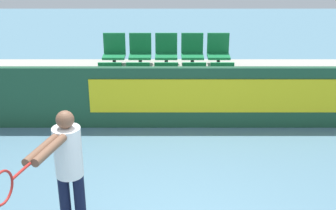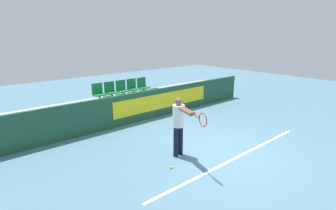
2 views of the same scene
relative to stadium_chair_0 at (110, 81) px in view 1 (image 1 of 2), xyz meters
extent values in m
cube|color=#1E4C33|center=(1.06, -0.65, -0.07)|extent=(11.30, 0.12, 1.12)
cube|color=yellow|center=(2.04, -0.72, -0.02)|extent=(4.64, 0.02, 0.62)
cube|color=#ADA89E|center=(1.06, -0.12, -0.46)|extent=(10.90, 0.89, 0.35)
cube|color=#ADA89E|center=(1.06, 0.77, -0.28)|extent=(10.90, 0.89, 0.70)
cylinder|color=#333333|center=(0.00, -0.08, -0.20)|extent=(0.07, 0.07, 0.16)
cube|color=#197A42|center=(0.00, -0.08, -0.10)|extent=(0.45, 0.38, 0.05)
cube|color=#197A42|center=(0.00, 0.10, 0.13)|extent=(0.45, 0.04, 0.42)
cylinder|color=#333333|center=(0.53, -0.08, -0.20)|extent=(0.07, 0.07, 0.16)
cube|color=#197A42|center=(0.53, -0.08, -0.10)|extent=(0.45, 0.38, 0.05)
cube|color=#197A42|center=(0.53, 0.10, 0.13)|extent=(0.45, 0.04, 0.42)
cylinder|color=#333333|center=(1.06, -0.08, -0.20)|extent=(0.07, 0.07, 0.16)
cube|color=#197A42|center=(1.06, -0.08, -0.10)|extent=(0.45, 0.38, 0.05)
cube|color=#197A42|center=(1.06, 0.10, 0.13)|extent=(0.45, 0.04, 0.42)
cylinder|color=#333333|center=(1.59, -0.08, -0.20)|extent=(0.07, 0.07, 0.16)
cube|color=#197A42|center=(1.59, -0.08, -0.10)|extent=(0.45, 0.38, 0.05)
cube|color=#197A42|center=(1.59, 0.10, 0.13)|extent=(0.45, 0.04, 0.42)
cylinder|color=#333333|center=(2.12, -0.08, -0.20)|extent=(0.07, 0.07, 0.16)
cube|color=#197A42|center=(2.12, -0.08, -0.10)|extent=(0.45, 0.38, 0.05)
cube|color=#197A42|center=(2.12, 0.10, 0.13)|extent=(0.45, 0.04, 0.42)
cylinder|color=#333333|center=(0.00, 0.81, 0.15)|extent=(0.07, 0.07, 0.16)
cube|color=#197A42|center=(0.00, 0.81, 0.25)|extent=(0.45, 0.38, 0.05)
cube|color=#197A42|center=(0.00, 0.99, 0.49)|extent=(0.45, 0.04, 0.42)
cylinder|color=#333333|center=(0.53, 0.81, 0.15)|extent=(0.07, 0.07, 0.16)
cube|color=#197A42|center=(0.53, 0.81, 0.25)|extent=(0.45, 0.38, 0.05)
cube|color=#197A42|center=(0.53, 0.99, 0.49)|extent=(0.45, 0.04, 0.42)
cylinder|color=#333333|center=(1.06, 0.81, 0.15)|extent=(0.07, 0.07, 0.16)
cube|color=#197A42|center=(1.06, 0.81, 0.25)|extent=(0.45, 0.38, 0.05)
cube|color=#197A42|center=(1.06, 0.99, 0.49)|extent=(0.45, 0.04, 0.42)
cylinder|color=#333333|center=(1.59, 0.81, 0.15)|extent=(0.07, 0.07, 0.16)
cube|color=#197A42|center=(1.59, 0.81, 0.25)|extent=(0.45, 0.38, 0.05)
cube|color=#197A42|center=(1.59, 0.99, 0.49)|extent=(0.45, 0.04, 0.42)
cylinder|color=#333333|center=(2.12, 0.81, 0.15)|extent=(0.07, 0.07, 0.16)
cube|color=#197A42|center=(2.12, 0.81, 0.25)|extent=(0.45, 0.38, 0.05)
cube|color=#197A42|center=(2.12, 0.99, 0.49)|extent=(0.45, 0.04, 0.42)
cylinder|color=black|center=(-0.10, -3.75, -0.21)|extent=(0.13, 0.13, 0.84)
cylinder|color=black|center=(0.07, -3.75, -0.21)|extent=(0.13, 0.13, 0.84)
cylinder|color=white|center=(-0.01, -3.75, 0.50)|extent=(0.31, 0.31, 0.58)
sphere|color=brown|center=(-0.01, -3.75, 0.89)|extent=(0.20, 0.20, 0.20)
cylinder|color=brown|center=(-0.18, -4.17, 0.75)|extent=(0.24, 0.57, 0.09)
cylinder|color=brown|center=(-0.09, -4.17, 0.75)|extent=(0.24, 0.57, 0.09)
cylinder|color=#AD231E|center=(-0.25, -4.59, 0.75)|extent=(0.11, 0.30, 0.03)
torus|color=#AD231E|center=(-0.34, -4.88, 0.75)|extent=(0.11, 0.32, 0.32)
camera|label=1|loc=(1.10, -8.33, 2.94)|focal=50.00mm
camera|label=2|loc=(-4.47, -8.52, 2.59)|focal=28.00mm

